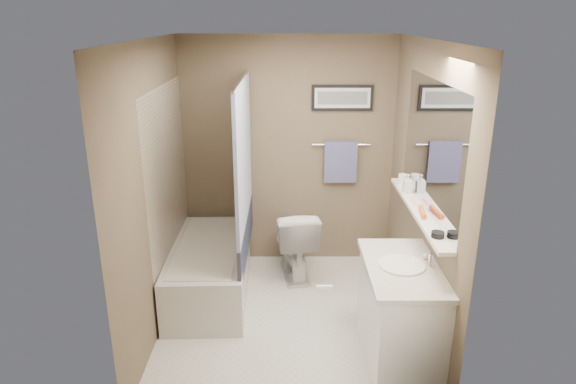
{
  "coord_description": "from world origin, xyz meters",
  "views": [
    {
      "loc": [
        -0.01,
        -3.96,
        2.57
      ],
      "look_at": [
        0.0,
        0.15,
        1.15
      ],
      "focal_mm": 32.0,
      "sensor_mm": 36.0,
      "label": 1
    }
  ],
  "objects_px": {
    "vanity": "(400,318)",
    "glass_jar": "(403,180)",
    "toilet": "(294,242)",
    "candle_bowl_near": "(438,235)",
    "hair_brush_front": "(422,212)",
    "bathtub": "(210,270)",
    "soap_bottle": "(408,183)"
  },
  "relations": [
    {
      "from": "toilet",
      "to": "vanity",
      "type": "distance_m",
      "value": 1.64
    },
    {
      "from": "glass_jar",
      "to": "soap_bottle",
      "type": "height_order",
      "value": "soap_bottle"
    },
    {
      "from": "vanity",
      "to": "toilet",
      "type": "bearing_deg",
      "value": 117.09
    },
    {
      "from": "bathtub",
      "to": "soap_bottle",
      "type": "distance_m",
      "value": 2.03
    },
    {
      "from": "hair_brush_front",
      "to": "soap_bottle",
      "type": "bearing_deg",
      "value": 90.0
    },
    {
      "from": "vanity",
      "to": "soap_bottle",
      "type": "distance_m",
      "value": 1.18
    },
    {
      "from": "vanity",
      "to": "soap_bottle",
      "type": "height_order",
      "value": "soap_bottle"
    },
    {
      "from": "toilet",
      "to": "glass_jar",
      "type": "distance_m",
      "value": 1.31
    },
    {
      "from": "vanity",
      "to": "glass_jar",
      "type": "distance_m",
      "value": 1.31
    },
    {
      "from": "toilet",
      "to": "hair_brush_front",
      "type": "height_order",
      "value": "hair_brush_front"
    },
    {
      "from": "vanity",
      "to": "glass_jar",
      "type": "bearing_deg",
      "value": 78.58
    },
    {
      "from": "hair_brush_front",
      "to": "glass_jar",
      "type": "bearing_deg",
      "value": 90.0
    },
    {
      "from": "toilet",
      "to": "glass_jar",
      "type": "height_order",
      "value": "glass_jar"
    },
    {
      "from": "bathtub",
      "to": "toilet",
      "type": "bearing_deg",
      "value": 23.75
    },
    {
      "from": "candle_bowl_near",
      "to": "glass_jar",
      "type": "xyz_separation_m",
      "value": [
        0.0,
        1.15,
        0.03
      ]
    },
    {
      "from": "bathtub",
      "to": "toilet",
      "type": "xyz_separation_m",
      "value": [
        0.82,
        0.39,
        0.12
      ]
    },
    {
      "from": "bathtub",
      "to": "hair_brush_front",
      "type": "xyz_separation_m",
      "value": [
        1.79,
        -0.73,
        0.89
      ]
    },
    {
      "from": "toilet",
      "to": "candle_bowl_near",
      "type": "relative_size",
      "value": 8.25
    },
    {
      "from": "vanity",
      "to": "hair_brush_front",
      "type": "distance_m",
      "value": 0.83
    },
    {
      "from": "candle_bowl_near",
      "to": "glass_jar",
      "type": "relative_size",
      "value": 0.9
    },
    {
      "from": "vanity",
      "to": "hair_brush_front",
      "type": "bearing_deg",
      "value": 58.69
    },
    {
      "from": "bathtub",
      "to": "hair_brush_front",
      "type": "relative_size",
      "value": 6.82
    },
    {
      "from": "candle_bowl_near",
      "to": "toilet",
      "type": "bearing_deg",
      "value": 122.02
    },
    {
      "from": "candle_bowl_near",
      "to": "glass_jar",
      "type": "height_order",
      "value": "glass_jar"
    },
    {
      "from": "toilet",
      "to": "hair_brush_front",
      "type": "distance_m",
      "value": 1.67
    },
    {
      "from": "glass_jar",
      "to": "toilet",
      "type": "bearing_deg",
      "value": 157.76
    },
    {
      "from": "glass_jar",
      "to": "hair_brush_front",
      "type": "bearing_deg",
      "value": -90.0
    },
    {
      "from": "vanity",
      "to": "glass_jar",
      "type": "height_order",
      "value": "glass_jar"
    },
    {
      "from": "bathtub",
      "to": "candle_bowl_near",
      "type": "bearing_deg",
      "value": -34.75
    },
    {
      "from": "vanity",
      "to": "glass_jar",
      "type": "relative_size",
      "value": 9.0
    },
    {
      "from": "vanity",
      "to": "glass_jar",
      "type": "xyz_separation_m",
      "value": [
        0.19,
        1.05,
        0.77
      ]
    },
    {
      "from": "soap_bottle",
      "to": "vanity",
      "type": "bearing_deg",
      "value": -102.36
    }
  ]
}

